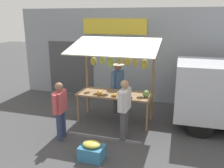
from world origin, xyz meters
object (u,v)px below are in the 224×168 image
Objects in this scene: market_stall at (116,71)px; shopper_in_striped_shirt at (60,107)px; vendor_with_sunhat at (118,83)px; produce_crate_near at (92,151)px; shopper_with_shopping_bag at (124,105)px.

shopper_in_striped_shirt is at bearing 55.54° from market_stall.
produce_crate_near is at bearing 16.98° from vendor_with_sunhat.
vendor_with_sunhat is at bearing 25.02° from shopper_with_shopping_bag.
market_stall is 1.31m from shopper_with_shopping_bag.
vendor_with_sunhat is at bearing -85.67° from produce_crate_near.
market_stall reaches higher than vendor_with_sunhat.
vendor_with_sunhat is at bearing -77.87° from market_stall.
market_stall is at bearing -88.19° from produce_crate_near.
shopper_in_striped_shirt is at bearing -31.03° from produce_crate_near.
shopper_in_striped_shirt is 2.74× the size of produce_crate_near.
shopper_with_shopping_bag is at bearing 33.80° from vendor_with_sunhat.
market_stall is 4.52× the size of produce_crate_near.
shopper_in_striped_shirt is at bearing 112.48° from shopper_with_shopping_bag.
market_stall reaches higher than shopper_with_shopping_bag.
produce_crate_near is at bearing 163.73° from shopper_with_shopping_bag.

